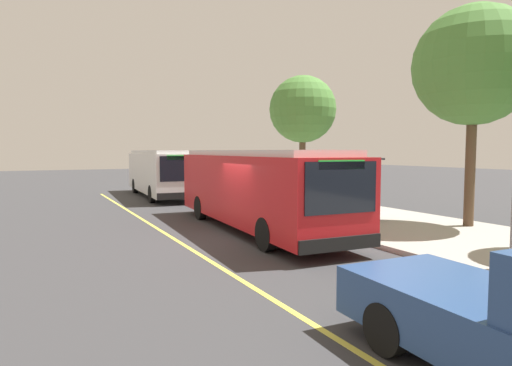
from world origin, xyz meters
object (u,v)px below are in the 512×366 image
at_px(route_sign_post, 334,177).
at_px(transit_bus_second, 161,171).
at_px(pedestrian_commuter, 290,189).
at_px(waiting_bench, 352,204).
at_px(transit_bus_main, 256,186).

bearing_deg(route_sign_post, transit_bus_second, -170.29).
bearing_deg(pedestrian_commuter, waiting_bench, 29.80).
xyz_separation_m(transit_bus_main, pedestrian_commuter, (-3.21, 3.46, -0.50)).
distance_m(waiting_bench, route_sign_post, 3.41).
relative_size(transit_bus_second, route_sign_post, 3.74).
relative_size(transit_bus_main, transit_bus_second, 1.05).
xyz_separation_m(route_sign_post, pedestrian_commuter, (-4.57, 0.96, -0.84)).
relative_size(transit_bus_main, route_sign_post, 3.92).
xyz_separation_m(transit_bus_second, waiting_bench, (12.73, 4.98, -0.98)).
relative_size(transit_bus_main, waiting_bench, 6.86).
bearing_deg(transit_bus_second, route_sign_post, 9.71).
bearing_deg(transit_bus_main, pedestrian_commuter, 132.87).
relative_size(transit_bus_main, pedestrian_commuter, 6.49).
xyz_separation_m(transit_bus_second, pedestrian_commuter, (10.10, 3.47, -0.50)).
height_order(transit_bus_second, pedestrian_commuter, transit_bus_second).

